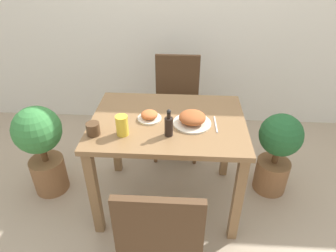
{
  "coord_description": "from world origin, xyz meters",
  "views": [
    {
      "loc": [
        0.1,
        -1.7,
        1.81
      ],
      "look_at": [
        0.0,
        0.0,
        0.7
      ],
      "focal_mm": 32.0,
      "sensor_mm": 36.0,
      "label": 1
    }
  ],
  "objects_px": {
    "chair_near": "(161,237)",
    "potted_plant_right": "(277,150)",
    "chair_far": "(177,101)",
    "juice_glass": "(122,125)",
    "potted_plant_left": "(41,145)",
    "drink_cup": "(93,129)",
    "side_plate": "(149,116)",
    "food_plate": "(192,119)",
    "sauce_bottle": "(169,126)"
  },
  "relations": [
    {
      "from": "side_plate",
      "to": "potted_plant_left",
      "type": "distance_m",
      "value": 0.91
    },
    {
      "from": "drink_cup",
      "to": "potted_plant_right",
      "type": "bearing_deg",
      "value": 16.14
    },
    {
      "from": "chair_far",
      "to": "sauce_bottle",
      "type": "relative_size",
      "value": 4.94
    },
    {
      "from": "chair_near",
      "to": "drink_cup",
      "type": "distance_m",
      "value": 0.77
    },
    {
      "from": "chair_near",
      "to": "side_plate",
      "type": "height_order",
      "value": "chair_near"
    },
    {
      "from": "chair_near",
      "to": "juice_glass",
      "type": "distance_m",
      "value": 0.7
    },
    {
      "from": "chair_far",
      "to": "juice_glass",
      "type": "distance_m",
      "value": 0.99
    },
    {
      "from": "drink_cup",
      "to": "sauce_bottle",
      "type": "distance_m",
      "value": 0.47
    },
    {
      "from": "chair_far",
      "to": "drink_cup",
      "type": "bearing_deg",
      "value": -118.23
    },
    {
      "from": "juice_glass",
      "to": "potted_plant_right",
      "type": "bearing_deg",
      "value": 18.08
    },
    {
      "from": "chair_near",
      "to": "chair_far",
      "type": "relative_size",
      "value": 1.0
    },
    {
      "from": "chair_near",
      "to": "potted_plant_right",
      "type": "xyz_separation_m",
      "value": [
        0.82,
        0.92,
        -0.12
      ]
    },
    {
      "from": "drink_cup",
      "to": "sauce_bottle",
      "type": "xyz_separation_m",
      "value": [
        0.47,
        0.02,
        0.03
      ]
    },
    {
      "from": "drink_cup",
      "to": "juice_glass",
      "type": "relative_size",
      "value": 0.65
    },
    {
      "from": "food_plate",
      "to": "potted_plant_left",
      "type": "relative_size",
      "value": 0.33
    },
    {
      "from": "side_plate",
      "to": "drink_cup",
      "type": "distance_m",
      "value": 0.38
    },
    {
      "from": "juice_glass",
      "to": "potted_plant_left",
      "type": "xyz_separation_m",
      "value": [
        -0.7,
        0.25,
        -0.37
      ]
    },
    {
      "from": "side_plate",
      "to": "sauce_bottle",
      "type": "height_order",
      "value": "sauce_bottle"
    },
    {
      "from": "potted_plant_left",
      "to": "juice_glass",
      "type": "bearing_deg",
      "value": -19.55
    },
    {
      "from": "juice_glass",
      "to": "drink_cup",
      "type": "bearing_deg",
      "value": -176.41
    },
    {
      "from": "drink_cup",
      "to": "potted_plant_left",
      "type": "height_order",
      "value": "drink_cup"
    },
    {
      "from": "side_plate",
      "to": "potted_plant_left",
      "type": "bearing_deg",
      "value": 175.88
    },
    {
      "from": "food_plate",
      "to": "juice_glass",
      "type": "relative_size",
      "value": 1.92
    },
    {
      "from": "chair_near",
      "to": "side_plate",
      "type": "distance_m",
      "value": 0.8
    },
    {
      "from": "chair_near",
      "to": "chair_far",
      "type": "height_order",
      "value": "same"
    },
    {
      "from": "juice_glass",
      "to": "potted_plant_left",
      "type": "bearing_deg",
      "value": 160.45
    },
    {
      "from": "drink_cup",
      "to": "side_plate",
      "type": "bearing_deg",
      "value": 31.38
    },
    {
      "from": "chair_near",
      "to": "potted_plant_right",
      "type": "bearing_deg",
      "value": -131.74
    },
    {
      "from": "sauce_bottle",
      "to": "chair_near",
      "type": "bearing_deg",
      "value": -90.45
    },
    {
      "from": "food_plate",
      "to": "side_plate",
      "type": "xyz_separation_m",
      "value": [
        -0.29,
        0.04,
        -0.01
      ]
    },
    {
      "from": "side_plate",
      "to": "juice_glass",
      "type": "relative_size",
      "value": 1.24
    },
    {
      "from": "drink_cup",
      "to": "potted_plant_left",
      "type": "xyz_separation_m",
      "value": [
        -0.52,
        0.26,
        -0.34
      ]
    },
    {
      "from": "food_plate",
      "to": "sauce_bottle",
      "type": "xyz_separation_m",
      "value": [
        -0.15,
        -0.14,
        0.03
      ]
    },
    {
      "from": "sauce_bottle",
      "to": "food_plate",
      "type": "bearing_deg",
      "value": 43.36
    },
    {
      "from": "chair_far",
      "to": "sauce_bottle",
      "type": "height_order",
      "value": "sauce_bottle"
    },
    {
      "from": "side_plate",
      "to": "drink_cup",
      "type": "relative_size",
      "value": 1.91
    },
    {
      "from": "chair_far",
      "to": "juice_glass",
      "type": "height_order",
      "value": "chair_far"
    },
    {
      "from": "chair_far",
      "to": "potted_plant_left",
      "type": "height_order",
      "value": "chair_far"
    },
    {
      "from": "drink_cup",
      "to": "sauce_bottle",
      "type": "relative_size",
      "value": 0.46
    },
    {
      "from": "chair_near",
      "to": "chair_far",
      "type": "xyz_separation_m",
      "value": [
        0.03,
        1.46,
        0.0
      ]
    },
    {
      "from": "potted_plant_right",
      "to": "food_plate",
      "type": "bearing_deg",
      "value": -162.28
    },
    {
      "from": "potted_plant_left",
      "to": "potted_plant_right",
      "type": "height_order",
      "value": "potted_plant_left"
    },
    {
      "from": "food_plate",
      "to": "drink_cup",
      "type": "xyz_separation_m",
      "value": [
        -0.61,
        -0.16,
        0.0
      ]
    },
    {
      "from": "side_plate",
      "to": "chair_near",
      "type": "bearing_deg",
      "value": -79.72
    },
    {
      "from": "side_plate",
      "to": "sauce_bottle",
      "type": "distance_m",
      "value": 0.23
    },
    {
      "from": "chair_near",
      "to": "juice_glass",
      "type": "bearing_deg",
      "value": -63.35
    },
    {
      "from": "chair_near",
      "to": "potted_plant_left",
      "type": "xyz_separation_m",
      "value": [
        -0.98,
        0.81,
        -0.07
      ]
    },
    {
      "from": "food_plate",
      "to": "drink_cup",
      "type": "relative_size",
      "value": 2.97
    },
    {
      "from": "side_plate",
      "to": "food_plate",
      "type": "bearing_deg",
      "value": -8.39
    },
    {
      "from": "potted_plant_left",
      "to": "side_plate",
      "type": "bearing_deg",
      "value": -4.12
    }
  ]
}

